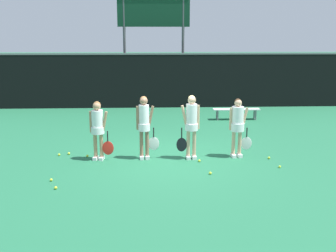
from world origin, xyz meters
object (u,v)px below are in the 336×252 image
tennis_ball_8 (95,144)px  tennis_ball_9 (51,180)px  bench_courtside (236,110)px  player_0 (98,126)px  scoreboard (154,18)px  tennis_ball_0 (87,156)px  player_2 (191,121)px  player_3 (238,123)px  tennis_ball_1 (148,145)px  tennis_ball_7 (69,153)px  tennis_ball_10 (199,161)px  tennis_ball_4 (280,167)px  tennis_ball_3 (269,158)px  tennis_ball_2 (210,173)px  tennis_ball_5 (59,155)px  tennis_ball_6 (56,188)px  player_1 (144,122)px

tennis_ball_8 → tennis_ball_9: tennis_ball_9 is taller
bench_courtside → player_0: bearing=-133.8°
scoreboard → tennis_ball_8: bearing=-103.2°
tennis_ball_0 → tennis_ball_9: size_ratio=1.04×
player_2 → player_3: 1.33m
player_0 → tennis_ball_9: (-0.94, -1.64, -0.94)m
tennis_ball_1 → tennis_ball_9: size_ratio=0.97×
player_3 → tennis_ball_7: 4.96m
tennis_ball_10 → player_2: bearing=123.5°
scoreboard → tennis_ball_9: (-2.58, -11.53, -4.21)m
player_3 → tennis_ball_0: bearing=170.1°
tennis_ball_4 → player_2: bearing=158.3°
tennis_ball_0 → tennis_ball_3: 5.17m
player_2 → tennis_ball_2: player_2 is taller
tennis_ball_4 → tennis_ball_8: 5.69m
player_0 → tennis_ball_7: (-0.94, 0.50, -0.94)m
tennis_ball_5 → tennis_ball_7: size_ratio=0.94×
bench_courtside → tennis_ball_2: (-2.04, -6.48, -0.36)m
scoreboard → tennis_ball_7: (-2.59, -9.40, -4.20)m
tennis_ball_6 → tennis_ball_10: 3.94m
scoreboard → tennis_ball_0: scoreboard is taller
player_1 → tennis_ball_8: bearing=133.1°
player_0 → player_2: size_ratio=0.92×
tennis_ball_6 → tennis_ball_9: size_ratio=1.04×
tennis_ball_7 → bench_courtside: bearing=38.1°
tennis_ball_6 → tennis_ball_10: size_ratio=1.03×
tennis_ball_1 → tennis_ball_10: (1.43, -1.63, 0.00)m
tennis_ball_5 → tennis_ball_10: bearing=-10.5°
tennis_ball_7 → tennis_ball_1: bearing=19.1°
tennis_ball_0 → tennis_ball_6: bearing=-98.0°
player_2 → tennis_ball_8: bearing=150.0°
tennis_ball_4 → tennis_ball_6: size_ratio=0.92×
tennis_ball_3 → tennis_ball_10: 2.01m
tennis_ball_3 → tennis_ball_10: (-2.00, -0.18, 0.00)m
player_0 → tennis_ball_2: size_ratio=23.33×
tennis_ball_2 → tennis_ball_7: (-3.88, 1.84, 0.00)m
bench_courtside → player_3: bearing=-101.7°
tennis_ball_1 → tennis_ball_2: size_ratio=0.92×
scoreboard → player_1: 10.36m
scoreboard → tennis_ball_8: (-1.97, -8.44, -4.21)m
tennis_ball_1 → tennis_ball_7: (-2.30, -0.80, 0.00)m
scoreboard → tennis_ball_7: bearing=-105.4°
tennis_ball_2 → tennis_ball_4: tennis_ball_2 is taller
tennis_ball_8 → tennis_ball_10: tennis_ball_10 is taller
tennis_ball_6 → bench_courtside: bearing=52.0°
player_0 → player_1: 1.28m
tennis_ball_10 → tennis_ball_4: bearing=-16.0°
player_3 → tennis_ball_2: (-0.97, -1.44, -0.96)m
player_1 → tennis_ball_3: size_ratio=26.71×
player_3 → tennis_ball_5: 5.21m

